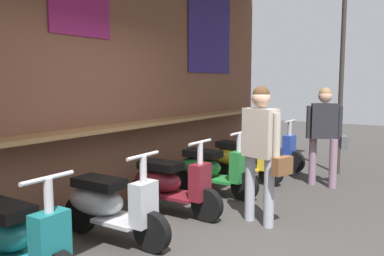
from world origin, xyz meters
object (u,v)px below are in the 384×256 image
Objects in this scene: scooter_silver at (108,204)px; scooter_blue at (265,149)px; scooter_green at (209,168)px; shopper_with_handbag at (261,142)px; scooter_teal at (13,237)px; shopper_browsing at (325,128)px; scooter_yellow at (239,158)px; scooter_maroon at (168,183)px.

scooter_silver is 1.00× the size of scooter_blue.
scooter_green is 1.49m from shopper_with_handbag.
shopper_browsing is (4.54, -1.30, 0.56)m from scooter_teal.
scooter_green is 2.09m from scooter_blue.
scooter_silver is 1.00× the size of scooter_green.
scooter_teal is at bearing 141.54° from shopper_browsing.
scooter_yellow is at bearing 50.65° from shopper_with_handbag.
scooter_green is at bearing 114.46° from shopper_browsing.
scooter_teal is 1.00× the size of scooter_maroon.
shopper_with_handbag reaches higher than scooter_silver.
scooter_blue is (4.17, -0.00, 0.00)m from scooter_silver.
scooter_maroon is at bearing 129.23° from shopper_browsing.
scooter_blue is 0.87× the size of shopper_with_handbag.
scooter_green is 0.89× the size of shopper_browsing.
shopper_browsing is at bearing 73.19° from scooter_teal.
scooter_green is at bearing 88.40° from scooter_silver.
shopper_with_handbag reaches higher than scooter_maroon.
shopper_with_handbag is at bearing 153.35° from shopper_browsing.
scooter_green is (2.08, 0.00, 0.00)m from scooter_silver.
scooter_maroon is at bearing 120.85° from shopper_with_handbag.
scooter_teal and scooter_green have the same top height.
scooter_yellow is 0.89× the size of shopper_browsing.
scooter_silver is 1.85m from shopper_with_handbag.
scooter_blue is at bearing 38.93° from shopper_browsing.
scooter_yellow is at bearing -86.89° from scooter_blue.
shopper_browsing is (2.41, -1.30, 0.56)m from scooter_maroon.
scooter_silver is 0.87× the size of shopper_with_handbag.
shopper_browsing is at bearing 67.91° from scooter_silver.
scooter_teal is 4.76m from shopper_browsing.
shopper_browsing reaches higher than scooter_teal.
scooter_teal and scooter_blue have the same top height.
scooter_teal is 3.15m from scooter_green.
scooter_teal is 1.08m from scooter_silver.
shopper_with_handbag is (-0.75, -1.14, 0.59)m from scooter_green.
scooter_maroon is 2.79m from shopper_browsing.
shopper_with_handbag is at bearing 63.70° from scooter_teal.
shopper_with_handbag is 1.02× the size of shopper_browsing.
scooter_maroon is at bearing -89.75° from scooter_green.
scooter_maroon is 1.00× the size of scooter_blue.
shopper_browsing reaches higher than scooter_yellow.
scooter_yellow is 1.00× the size of scooter_blue.
scooter_teal is at bearing -89.75° from scooter_green.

